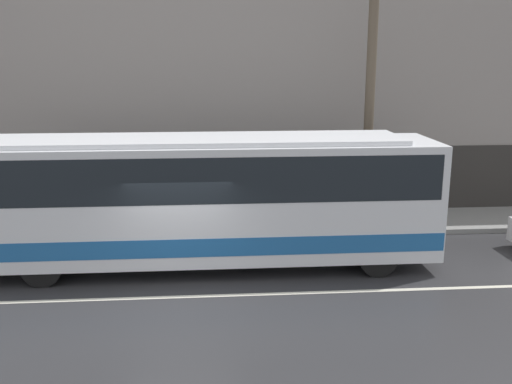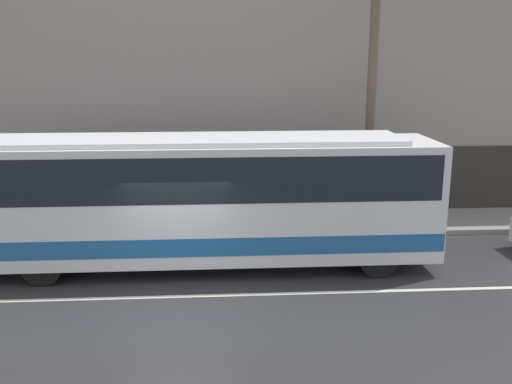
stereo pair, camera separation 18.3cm
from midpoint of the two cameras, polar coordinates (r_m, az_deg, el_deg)
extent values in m
plane|color=#2D2D30|center=(13.27, -8.10, -10.36)|extent=(60.00, 60.00, 0.00)
cube|color=gray|center=(18.18, -7.12, -3.40)|extent=(60.00, 2.53, 0.16)
cube|color=gray|center=(18.82, -7.35, 11.41)|extent=(60.00, 0.30, 9.35)
cube|color=#2D2B28|center=(19.11, -7.06, 0.82)|extent=(60.00, 0.06, 2.34)
cube|color=beige|center=(13.27, -8.10, -10.34)|extent=(54.00, 0.14, 0.01)
cube|color=silver|center=(14.54, -6.30, -0.66)|extent=(12.11, 2.47, 2.89)
cube|color=#1E5999|center=(14.79, -6.21, -4.03)|extent=(12.05, 2.49, 0.45)
cube|color=black|center=(14.38, -6.38, 2.11)|extent=(11.75, 2.49, 1.10)
cube|color=orange|center=(15.30, 16.73, 4.36)|extent=(0.12, 1.85, 0.28)
cube|color=silver|center=(14.25, -6.46, 5.22)|extent=(10.30, 2.10, 0.12)
cylinder|color=black|center=(14.45, 11.78, -6.41)|extent=(0.97, 0.28, 0.97)
cylinder|color=black|center=(16.41, 9.71, -3.88)|extent=(0.97, 0.28, 0.97)
cylinder|color=black|center=(14.50, -20.99, -6.97)|extent=(0.97, 0.28, 0.97)
cylinder|color=black|center=(16.46, -18.93, -4.38)|extent=(0.97, 0.28, 0.97)
cylinder|color=brown|center=(17.65, 10.97, 8.13)|extent=(0.29, 0.29, 7.19)
camera|label=1|loc=(0.09, -90.36, -0.09)|focal=40.00mm
camera|label=2|loc=(0.09, 89.64, 0.09)|focal=40.00mm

